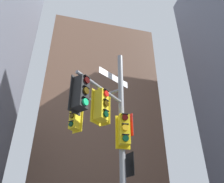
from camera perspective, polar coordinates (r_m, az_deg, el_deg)
name	(u,v)px	position (r m, az deg, el deg)	size (l,w,h in m)	color
building_mid_block	(94,128)	(35.74, -4.60, -9.07)	(15.47, 15.47, 29.18)	brown
signal_pole_assembly	(104,122)	(7.71, -2.01, -7.58)	(2.40, 3.52, 7.36)	gray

